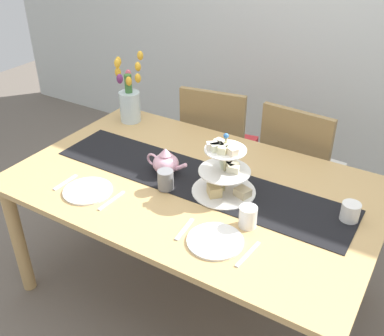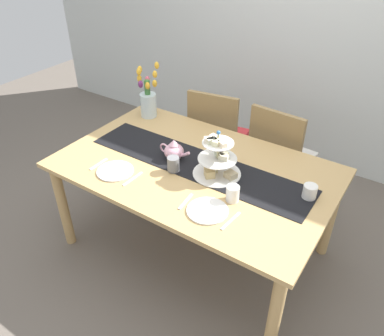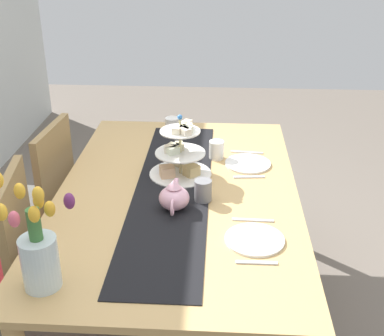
{
  "view_description": "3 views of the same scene",
  "coord_description": "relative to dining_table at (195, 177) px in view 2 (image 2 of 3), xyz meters",
  "views": [
    {
      "loc": [
        0.94,
        -1.55,
        1.9
      ],
      "look_at": [
        -0.04,
        0.04,
        0.77
      ],
      "focal_mm": 41.74,
      "sensor_mm": 36.0,
      "label": 1
    },
    {
      "loc": [
        1.12,
        -1.71,
        2.1
      ],
      "look_at": [
        0.02,
        -0.06,
        0.75
      ],
      "focal_mm": 35.97,
      "sensor_mm": 36.0,
      "label": 2
    },
    {
      "loc": [
        -2.04,
        -0.19,
        1.83
      ],
      "look_at": [
        0.09,
        -0.06,
        0.8
      ],
      "focal_mm": 47.84,
      "sensor_mm": 36.0,
      "label": 3
    }
  ],
  "objects": [
    {
      "name": "knife_left",
      "position": [
        -0.24,
        -0.33,
        0.09
      ],
      "size": [
        0.02,
        0.17,
        0.01
      ],
      "primitive_type": "cube",
      "rotation": [
        0.0,
        0.0,
        -0.03
      ],
      "color": "silver",
      "rests_on": "dining_table"
    },
    {
      "name": "dinner_plate_right",
      "position": [
        0.3,
        -0.33,
        0.09
      ],
      "size": [
        0.23,
        0.23,
        0.01
      ],
      "primitive_type": "cylinder",
      "color": "white",
      "rests_on": "dining_table"
    },
    {
      "name": "tulip_vase",
      "position": [
        -0.69,
        0.39,
        0.23
      ],
      "size": [
        0.21,
        0.25,
        0.41
      ],
      "color": "silver",
      "rests_on": "dining_table"
    },
    {
      "name": "chair_left",
      "position": [
        -0.29,
        0.77,
        -0.13
      ],
      "size": [
        0.48,
        0.48,
        0.91
      ],
      "color": "olive",
      "rests_on": "ground_plane"
    },
    {
      "name": "tiered_cake_stand",
      "position": [
        0.16,
        0.0,
        0.19
      ],
      "size": [
        0.3,
        0.3,
        0.3
      ],
      "color": "beige",
      "rests_on": "table_runner"
    },
    {
      "name": "mug_grey",
      "position": [
        -0.08,
        -0.12,
        0.14
      ],
      "size": [
        0.08,
        0.08,
        0.09
      ],
      "primitive_type": "cylinder",
      "color": "slate",
      "rests_on": "table_runner"
    },
    {
      "name": "ground_plane",
      "position": [
        0.0,
        0.0,
        -0.64
      ],
      "size": [
        8.0,
        8.0,
        0.0
      ],
      "primitive_type": "plane",
      "color": "#6B6056"
    },
    {
      "name": "dining_table",
      "position": [
        0.0,
        0.0,
        0.0
      ],
      "size": [
        1.75,
        1.09,
        0.72
      ],
      "color": "tan",
      "rests_on": "ground_plane"
    },
    {
      "name": "chair_right",
      "position": [
        0.28,
        0.77,
        -0.13
      ],
      "size": [
        0.45,
        0.45,
        0.91
      ],
      "color": "olive",
      "rests_on": "ground_plane"
    },
    {
      "name": "room_wall_rear",
      "position": [
        0.0,
        1.64,
        0.66
      ],
      "size": [
        6.0,
        0.08,
        2.6
      ],
      "primitive_type": "cube",
      "color": "silver",
      "rests_on": "ground_plane"
    },
    {
      "name": "fork_right",
      "position": [
        0.15,
        -0.33,
        0.09
      ],
      "size": [
        0.03,
        0.15,
        0.01
      ],
      "primitive_type": "cube",
      "rotation": [
        0.0,
        0.0,
        0.09
      ],
      "color": "silver",
      "rests_on": "dining_table"
    },
    {
      "name": "knife_right",
      "position": [
        0.44,
        -0.33,
        0.09
      ],
      "size": [
        0.03,
        0.17,
        0.01
      ],
      "primitive_type": "cube",
      "rotation": [
        0.0,
        0.0,
        -0.1
      ],
      "color": "silver",
      "rests_on": "dining_table"
    },
    {
      "name": "teapot",
      "position": [
        -0.16,
        0.0,
        0.14
      ],
      "size": [
        0.24,
        0.13,
        0.14
      ],
      "color": "#E5A8BC",
      "rests_on": "table_runner"
    },
    {
      "name": "table_runner",
      "position": [
        0.0,
        0.03,
        0.09
      ],
      "size": [
        1.53,
        0.34,
        0.0
      ],
      "primitive_type": "cube",
      "color": "black",
      "rests_on": "dining_table"
    },
    {
      "name": "mug_white_text",
      "position": [
        0.37,
        -0.17,
        0.13
      ],
      "size": [
        0.08,
        0.08,
        0.09
      ],
      "primitive_type": "cylinder",
      "color": "white",
      "rests_on": "dining_table"
    },
    {
      "name": "dinner_plate_left",
      "position": [
        -0.38,
        -0.33,
        0.09
      ],
      "size": [
        0.23,
        0.23,
        0.01
      ],
      "primitive_type": "cylinder",
      "color": "white",
      "rests_on": "dining_table"
    },
    {
      "name": "cream_jug",
      "position": [
        0.72,
        0.09,
        0.13
      ],
      "size": [
        0.08,
        0.08,
        0.08
      ],
      "primitive_type": "cylinder",
      "color": "white",
      "rests_on": "dining_table"
    },
    {
      "name": "fork_left",
      "position": [
        -0.53,
        -0.33,
        0.09
      ],
      "size": [
        0.02,
        0.15,
        0.01
      ],
      "primitive_type": "cube",
      "rotation": [
        0.0,
        0.0,
        0.01
      ],
      "color": "silver",
      "rests_on": "dining_table"
    }
  ]
}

